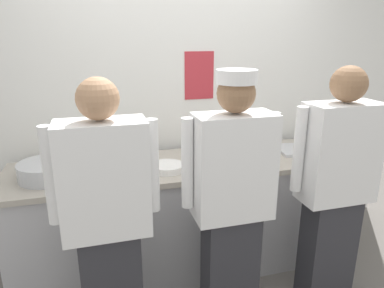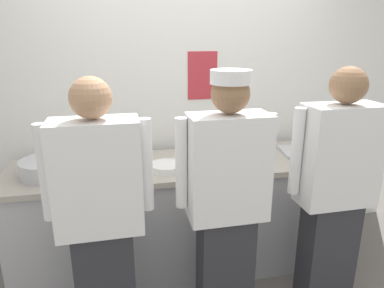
{
  "view_description": "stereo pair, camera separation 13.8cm",
  "coord_description": "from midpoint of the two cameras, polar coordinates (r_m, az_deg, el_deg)",
  "views": [
    {
      "loc": [
        -0.69,
        -2.08,
        1.85
      ],
      "look_at": [
        -0.01,
        0.33,
        1.07
      ],
      "focal_mm": 32.89,
      "sensor_mm": 36.0,
      "label": 1
    },
    {
      "loc": [
        -0.56,
        -2.12,
        1.85
      ],
      "look_at": [
        -0.01,
        0.33,
        1.07
      ],
      "focal_mm": 32.89,
      "sensor_mm": 36.0,
      "label": 2
    }
  ],
  "objects": [
    {
      "name": "sheet_tray",
      "position": [
        3.1,
        19.67,
        -1.14
      ],
      "size": [
        0.5,
        0.38,
        0.02
      ],
      "primitive_type": "cube",
      "rotation": [
        0.0,
        0.0,
        -0.16
      ],
      "color": "#B7BABF",
      "rests_on": "prep_counter"
    },
    {
      "name": "deli_cup",
      "position": [
        2.71,
        1.15,
        -2.03
      ],
      "size": [
        0.09,
        0.09,
        0.08
      ],
      "primitive_type": "cylinder",
      "color": "white",
      "rests_on": "prep_counter"
    },
    {
      "name": "chefs_knife",
      "position": [
        2.57,
        -11.71,
        -4.36
      ],
      "size": [
        0.28,
        0.03,
        0.02
      ],
      "color": "#B7BABF",
      "rests_on": "prep_counter"
    },
    {
      "name": "ramekin_yellow_sauce",
      "position": [
        2.54,
        2.83,
        -3.75
      ],
      "size": [
        0.09,
        0.09,
        0.05
      ],
      "color": "white",
      "rests_on": "prep_counter"
    },
    {
      "name": "prep_counter",
      "position": [
        2.91,
        1.46,
        -11.35
      ],
      "size": [
        2.75,
        0.71,
        0.91
      ],
      "color": "#B2B2B7",
      "rests_on": "ground"
    },
    {
      "name": "squeeze_bottle_primary",
      "position": [
        2.8,
        -14.22,
        -0.94
      ],
      "size": [
        0.06,
        0.06,
        0.19
      ],
      "color": "#E5E066",
      "rests_on": "prep_counter"
    },
    {
      "name": "mixing_bowl_steel",
      "position": [
        2.62,
        -20.81,
        -3.57
      ],
      "size": [
        0.39,
        0.39,
        0.12
      ],
      "primitive_type": "cylinder",
      "color": "#B7BABF",
      "rests_on": "prep_counter"
    },
    {
      "name": "chef_near_left",
      "position": [
        2.05,
        -12.67,
        -11.52
      ],
      "size": [
        0.61,
        0.24,
        1.66
      ],
      "color": "#2D2D33",
      "rests_on": "ground"
    },
    {
      "name": "ramekin_green_sauce",
      "position": [
        2.83,
        -10.59,
        -1.93
      ],
      "size": [
        0.11,
        0.11,
        0.04
      ],
      "color": "white",
      "rests_on": "prep_counter"
    },
    {
      "name": "squeeze_bottle_secondary",
      "position": [
        2.81,
        9.8,
        -0.5
      ],
      "size": [
        0.06,
        0.06,
        0.2
      ],
      "color": "orange",
      "rests_on": "prep_counter"
    },
    {
      "name": "ramekin_red_sauce",
      "position": [
        2.65,
        5.64,
        -3.02
      ],
      "size": [
        0.09,
        0.09,
        0.05
      ],
      "color": "white",
      "rests_on": "prep_counter"
    },
    {
      "name": "chef_far_right",
      "position": [
        2.48,
        23.6,
        -7.06
      ],
      "size": [
        0.61,
        0.24,
        1.68
      ],
      "color": "#2D2D33",
      "rests_on": "ground"
    },
    {
      "name": "plate_stack_front",
      "position": [
        2.55,
        -2.61,
        -3.74
      ],
      "size": [
        0.24,
        0.24,
        0.05
      ],
      "color": "white",
      "rests_on": "prep_counter"
    },
    {
      "name": "chef_center",
      "position": [
        2.15,
        7.53,
        -9.29
      ],
      "size": [
        0.61,
        0.24,
        1.67
      ],
      "color": "#2D2D33",
      "rests_on": "ground"
    },
    {
      "name": "wall_back",
      "position": [
        3.06,
        -0.62,
        8.52
      ],
      "size": [
        4.32,
        0.11,
        2.77
      ],
      "color": "white",
      "rests_on": "ground"
    }
  ]
}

